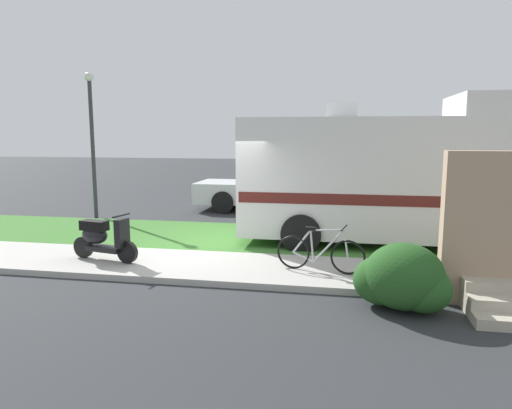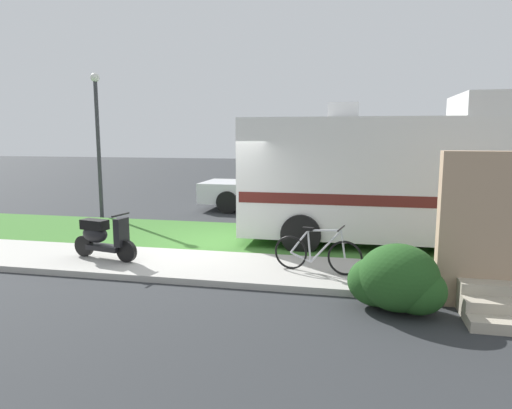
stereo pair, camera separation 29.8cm
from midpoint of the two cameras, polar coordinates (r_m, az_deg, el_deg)
name	(u,v)px [view 2 (the right image)]	position (r m, az deg, el deg)	size (l,w,h in m)	color
ground_plane	(208,253)	(10.43, -5.13, -6.05)	(80.00, 80.00, 0.00)	#2D3033
sidewalk	(189,265)	(9.32, -7.34, -7.50)	(24.00, 2.00, 0.12)	#ADAAA3
grass_strip	(226,237)	(11.82, -2.98, -4.07)	(24.00, 3.40, 0.08)	#3D752D
motorhome_rv	(389,176)	(11.28, 16.88, 3.39)	(6.59, 2.62, 3.52)	silver
scooter	(102,237)	(9.86, -17.70, -3.83)	(1.53, 0.60, 0.97)	black
bicycle	(317,253)	(8.61, 8.58, -5.93)	(1.65, 0.52, 0.87)	black
pickup_truck_near	(294,185)	(15.98, 5.21, 2.46)	(5.25, 2.16, 1.72)	silver
pickup_truck_far	(295,177)	(18.54, 5.35, 3.42)	(5.31, 2.36, 1.81)	silver
porch_steps	(509,248)	(7.91, 29.81, -4.73)	(2.00, 1.26, 2.40)	#B2A893
bush_by_porch	(397,281)	(7.31, 18.16, -8.99)	(1.43, 1.07, 1.01)	#23511E
street_lamp_post	(98,132)	(15.34, -18.48, 8.52)	(0.28, 0.28, 4.52)	#333338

